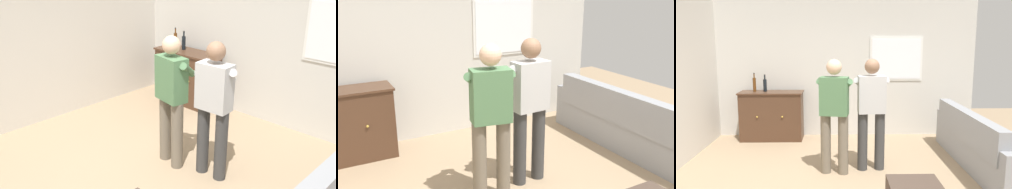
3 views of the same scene
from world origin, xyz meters
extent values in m
cube|color=beige|center=(0.00, 2.66, 1.40)|extent=(5.20, 0.12, 2.80)
cube|color=silver|center=(1.00, 2.60, 1.58)|extent=(1.06, 0.02, 0.88)
cube|color=white|center=(1.00, 2.59, 1.58)|extent=(0.98, 0.03, 0.80)
cube|color=gray|center=(2.02, 0.82, 0.21)|extent=(0.55, 2.29, 0.42)
cube|color=gray|center=(1.81, 0.82, 0.64)|extent=(0.18, 2.29, 0.45)
cube|color=gray|center=(2.02, 2.04, 0.32)|extent=(0.55, 0.18, 0.64)
cube|color=#386BB7|center=(1.94, 1.71, 0.60)|extent=(0.16, 0.41, 0.36)
cube|color=beige|center=(1.94, 0.82, 0.60)|extent=(0.20, 0.42, 0.36)
cube|color=orange|center=(1.94, -0.08, 0.60)|extent=(0.21, 0.42, 0.36)
cube|color=#472D1E|center=(-1.47, 2.30, 0.46)|extent=(1.19, 0.44, 0.93)
cube|color=#472D1E|center=(-1.47, 2.30, 0.94)|extent=(1.23, 0.48, 0.03)
sphere|color=#B79338|center=(-1.71, 2.06, 0.51)|extent=(0.04, 0.04, 0.04)
sphere|color=#B79338|center=(-1.23, 2.06, 0.51)|extent=(0.04, 0.04, 0.04)
cylinder|color=#593314|center=(-1.80, 2.34, 1.09)|extent=(0.06, 0.06, 0.27)
cylinder|color=#593314|center=(-1.80, 2.34, 1.26)|extent=(0.02, 0.02, 0.08)
cylinder|color=#262626|center=(-1.80, 2.34, 1.31)|extent=(0.03, 0.03, 0.02)
cylinder|color=black|center=(-1.59, 2.33, 1.08)|extent=(0.07, 0.07, 0.24)
cylinder|color=black|center=(-1.59, 2.33, 1.23)|extent=(0.03, 0.03, 0.08)
cylinder|color=#262626|center=(-1.59, 2.33, 1.28)|extent=(0.03, 0.03, 0.02)
cylinder|color=#6B6051|center=(-0.35, 0.62, 0.44)|extent=(0.15, 0.15, 0.88)
cylinder|color=#6B6051|center=(-0.10, 0.57, 0.44)|extent=(0.15, 0.15, 0.88)
cube|color=#4C754C|center=(-0.22, 0.60, 1.16)|extent=(0.43, 0.29, 0.55)
sphere|color=#D8AD8C|center=(-0.22, 0.60, 1.57)|extent=(0.22, 0.22, 0.22)
cylinder|color=#4C754C|center=(-0.31, 0.78, 1.27)|extent=(0.38, 0.37, 0.29)
cylinder|color=#4C754C|center=(-0.08, 0.73, 1.27)|extent=(0.27, 0.43, 0.29)
cube|color=white|center=(-0.17, 0.91, 1.18)|extent=(0.15, 0.07, 0.04)
cylinder|color=#383838|center=(0.20, 0.72, 0.44)|extent=(0.15, 0.15, 0.88)
cylinder|color=#383838|center=(0.46, 0.74, 0.44)|extent=(0.15, 0.15, 0.88)
cube|color=#B7B7B7|center=(0.33, 0.73, 1.16)|extent=(0.41, 0.24, 0.55)
sphere|color=#8C664C|center=(0.33, 0.73, 1.57)|extent=(0.22, 0.22, 0.22)
cylinder|color=#B7B7B7|center=(0.20, 0.88, 1.27)|extent=(0.31, 0.42, 0.29)
cylinder|color=#B7B7B7|center=(0.43, 0.90, 1.27)|extent=(0.35, 0.40, 0.29)
cube|color=white|center=(0.31, 1.05, 1.18)|extent=(0.15, 0.05, 0.04)
camera|label=1|loc=(2.74, -2.49, 2.60)|focal=40.00mm
camera|label=2|loc=(-1.81, -2.61, 2.24)|focal=40.00mm
camera|label=3|loc=(-0.17, -4.01, 1.94)|focal=35.00mm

